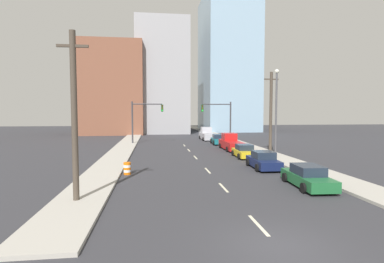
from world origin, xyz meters
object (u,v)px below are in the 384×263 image
at_px(traffic_signal_right, 222,116).
at_px(traffic_barrel, 127,168).
at_px(utility_pole_right_mid, 271,113).
at_px(sedan_green, 308,177).
at_px(sedan_navy, 263,161).
at_px(pickup_truck_silver, 207,135).
at_px(pickup_truck_red, 231,143).
at_px(traffic_signal_left, 141,116).
at_px(street_lamp, 276,108).
at_px(sedan_teal, 218,140).
at_px(utility_pole_left_near, 74,116).
at_px(sedan_yellow, 244,151).

bearing_deg(traffic_signal_right, traffic_barrel, -119.35).
distance_m(utility_pole_right_mid, sedan_green, 14.57).
bearing_deg(sedan_green, sedan_navy, 97.94).
height_order(traffic_barrel, pickup_truck_silver, pickup_truck_silver).
bearing_deg(pickup_truck_red, traffic_signal_left, 143.29).
bearing_deg(traffic_signal_right, pickup_truck_red, -95.71).
height_order(traffic_signal_left, traffic_barrel, traffic_signal_left).
distance_m(traffic_barrel, street_lamp, 16.87).
height_order(traffic_barrel, sedan_teal, sedan_teal).
height_order(utility_pole_left_near, utility_pole_right_mid, utility_pole_right_mid).
relative_size(utility_pole_right_mid, street_lamp, 0.99).
xyz_separation_m(sedan_green, sedan_yellow, (-0.25, 12.91, -0.01)).
distance_m(traffic_signal_left, traffic_barrel, 23.18).
bearing_deg(pickup_truck_red, street_lamp, -69.80).
distance_m(street_lamp, pickup_truck_red, 9.32).
distance_m(traffic_barrel, sedan_navy, 11.49).
relative_size(traffic_signal_right, pickup_truck_silver, 1.02).
bearing_deg(utility_pole_right_mid, utility_pole_left_near, -137.96).
distance_m(traffic_barrel, pickup_truck_red, 18.52).
bearing_deg(sedan_navy, traffic_barrel, -172.89).
xyz_separation_m(utility_pole_right_mid, traffic_barrel, (-14.94, -8.19, -4.28)).
bearing_deg(street_lamp, sedan_green, -103.39).
bearing_deg(pickup_truck_silver, sedan_teal, -86.99).
bearing_deg(pickup_truck_silver, traffic_signal_right, -75.81).
relative_size(traffic_barrel, sedan_yellow, 0.22).
bearing_deg(sedan_yellow, traffic_signal_left, 128.33).
xyz_separation_m(traffic_signal_left, utility_pole_right_mid, (14.73, -14.68, 0.51)).
height_order(utility_pole_left_near, pickup_truck_red, utility_pole_left_near).
bearing_deg(sedan_navy, traffic_signal_left, 119.15).
bearing_deg(sedan_navy, pickup_truck_silver, 91.94).
bearing_deg(utility_pole_left_near, traffic_barrel, 73.91).
relative_size(street_lamp, sedan_yellow, 2.15).
xyz_separation_m(street_lamp, sedan_teal, (-2.98, 14.39, -4.65)).
distance_m(utility_pole_left_near, street_lamp, 21.67).
bearing_deg(traffic_signal_right, sedan_navy, -93.72).
xyz_separation_m(traffic_signal_left, sedan_yellow, (11.51, -15.42, -3.60)).
relative_size(traffic_barrel, pickup_truck_red, 0.15).
height_order(traffic_signal_left, street_lamp, street_lamp).
bearing_deg(traffic_signal_left, traffic_barrel, -90.53).
bearing_deg(utility_pole_right_mid, sedan_green, -102.24).
xyz_separation_m(traffic_signal_left, pickup_truck_red, (11.77, -8.75, -3.39)).
distance_m(sedan_navy, pickup_truck_red, 13.09).
xyz_separation_m(street_lamp, sedan_yellow, (-3.09, 1.00, -4.70)).
xyz_separation_m(sedan_yellow, pickup_truck_silver, (-0.29, 21.07, 0.25)).
bearing_deg(sedan_teal, traffic_signal_right, 66.26).
bearing_deg(traffic_signal_left, utility_pole_left_near, -94.32).
xyz_separation_m(sedan_navy, pickup_truck_silver, (-0.01, 27.48, 0.21)).
relative_size(utility_pole_right_mid, sedan_teal, 2.05).
bearing_deg(traffic_barrel, traffic_signal_left, 89.47).
distance_m(traffic_signal_right, sedan_yellow, 15.88).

